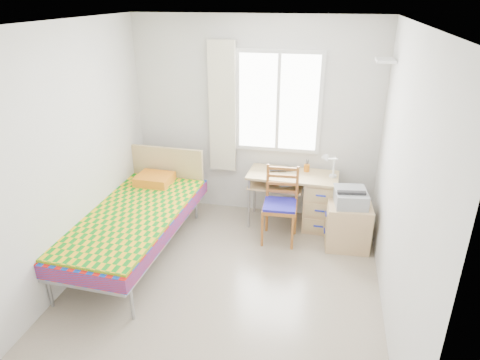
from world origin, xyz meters
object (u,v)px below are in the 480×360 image
bed (135,217)px  printer (351,197)px  desk (315,199)px  cabinet (348,225)px  chair (281,200)px

bed → printer: size_ratio=4.95×
desk → bed: bearing=-150.0°
cabinet → chair: bearing=176.3°
desk → printer: 0.62m
bed → printer: (2.41, 0.66, 0.18)m
bed → desk: (2.00, 1.05, -0.08)m
desk → cabinet: bearing=-42.2°
desk → cabinet: 0.59m
chair → printer: size_ratio=2.04×
desk → printer: printer is taller
cabinet → bed: bearing=-168.1°
desk → chair: bearing=-132.6°
chair → printer: bearing=-2.0°
bed → cabinet: (2.41, 0.64, -0.19)m
desk → chair: 0.58m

